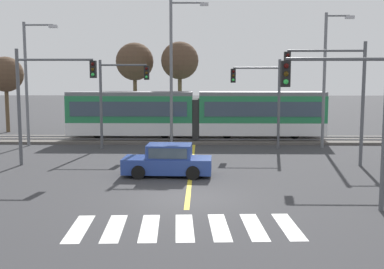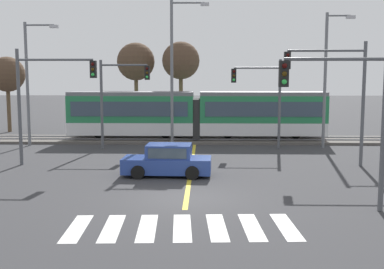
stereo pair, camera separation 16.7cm
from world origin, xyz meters
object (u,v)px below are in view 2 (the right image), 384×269
Objects in this scene: traffic_light_near_right at (347,104)px; bare_tree_far_west at (7,75)px; street_lamp_west at (30,76)px; traffic_light_mid_right at (337,84)px; traffic_light_far_left at (118,90)px; bare_tree_west at (136,62)px; street_lamp_centre at (175,65)px; sedan_crossing at (167,161)px; bare_tree_east at (181,61)px; light_rail_tram at (197,113)px; traffic_light_mid_left at (45,89)px; traffic_light_far_right at (263,91)px; street_lamp_east at (328,73)px.

bare_tree_far_west is (-21.56, 23.65, 1.06)m from traffic_light_near_right.
bare_tree_far_west is (-4.88, 8.03, 0.09)m from street_lamp_west.
traffic_light_mid_right is 0.78× the size of street_lamp_west.
bare_tree_west is at bearing 90.66° from traffic_light_far_left.
sedan_crossing is at bearing -88.85° from street_lamp_centre.
light_rail_tram is at bearing -71.05° from bare_tree_east.
traffic_light_mid_left is at bearing -115.40° from bare_tree_east.
street_lamp_west is at bearing -146.57° from bare_tree_east.
bare_tree_west reaches higher than traffic_light_mid_right.
traffic_light_mid_right is 0.87× the size of bare_tree_west.
light_rail_tram is 2.84× the size of traffic_light_mid_right.
sedan_crossing is at bearing -77.33° from bare_tree_west.
street_lamp_west reaches higher than traffic_light_mid_right.
traffic_light_far_left is 9.23m from bare_tree_west.
traffic_light_far_right is 0.60× the size of street_lamp_centre.
bare_tree_east is (-9.95, 7.02, 0.97)m from street_lamp_east.
street_lamp_east is 12.21m from bare_tree_east.
sedan_crossing is 10.75m from street_lamp_centre.
street_lamp_west is 1.31× the size of bare_tree_far_west.
street_lamp_centre reaches higher than traffic_light_near_right.
traffic_light_mid_right reaches higher than bare_tree_far_west.
traffic_light_mid_left is 15.78m from traffic_light_near_right.
light_rail_tram is 2.47× the size of bare_tree_west.
traffic_light_mid_right reaches higher than traffic_light_far_left.
street_lamp_west reaches higher than bare_tree_west.
light_rail_tram is 3.21× the size of traffic_light_far_left.
street_lamp_centre is (-8.86, 6.88, 1.19)m from traffic_light_mid_right.
traffic_light_mid_left is 0.82× the size of bare_tree_west.
traffic_light_near_right is at bearing -101.64° from street_lamp_east.
street_lamp_east is (9.99, -0.37, -0.55)m from street_lamp_centre.
sedan_crossing is 23.56m from bare_tree_far_west.
traffic_light_far_left is 4.15m from street_lamp_centre.
traffic_light_mid_right is 19.95m from street_lamp_west.
sedan_crossing is 0.57× the size of bare_tree_west.
traffic_light_near_right is 0.88× the size of bare_tree_far_west.
traffic_light_far_right is 13.70m from traffic_light_mid_left.
street_lamp_east is at bearing 43.37° from sedan_crossing.
bare_tree_east is (-6.83, 22.12, 2.13)m from traffic_light_near_right.
street_lamp_west is at bearing 159.38° from traffic_light_mid_right.
traffic_light_mid_right is 15.30m from traffic_light_mid_left.
traffic_light_near_right is 15.46m from street_lamp_east.
bare_tree_west is (6.05, 7.77, 1.12)m from street_lamp_west.
traffic_light_far_right is 4.41m from street_lamp_east.
bare_tree_east is at bearing 108.95° from light_rail_tram.
street_lamp_east reaches higher than street_lamp_west.
street_lamp_east is at bearing -35.21° from bare_tree_east.
street_lamp_centre is at bearing -64.65° from bare_tree_west.
bare_tree_east reaches higher than bare_tree_far_west.
traffic_light_far_left is 0.66× the size of street_lamp_east.
traffic_light_mid_right is 11.28m from street_lamp_centre.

